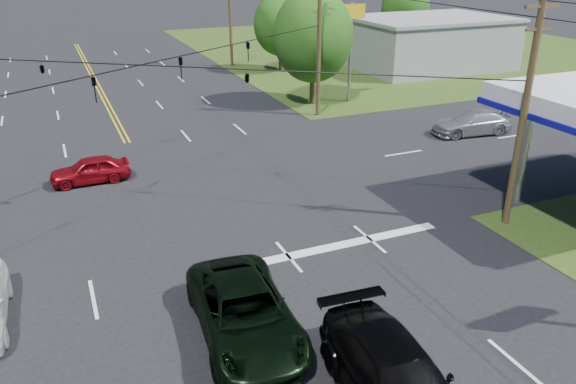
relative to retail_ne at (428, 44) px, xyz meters
name	(u,v)px	position (x,y,z in m)	size (l,w,h in m)	color
ground	(153,193)	(-30.00, -20.00, -2.20)	(280.00, 280.00, 0.00)	black
grass_ne	(400,46)	(5.00, 12.00, -2.20)	(46.00, 48.00, 0.03)	#2C4115
stop_bar	(324,249)	(-25.00, -28.00, -2.20)	(10.00, 0.50, 0.02)	silver
retail_ne	(428,44)	(0.00, 0.00, 0.00)	(14.00, 10.00, 4.40)	gray
pole_se	(525,109)	(-17.00, -29.00, 2.72)	(1.60, 0.28, 9.50)	#3B2C18
pole_ne	(319,42)	(-17.00, -11.00, 2.72)	(1.60, 0.28, 9.50)	#3B2C18
pole_right_far	(230,11)	(-17.00, 8.00, 2.97)	(1.60, 0.28, 10.00)	#3B2C18
span_wire_signals	(140,65)	(-30.00, -20.00, 3.80)	(26.00, 18.00, 1.13)	black
power_lines	(142,6)	(-30.00, -22.00, 6.40)	(26.04, 100.00, 0.64)	black
tree_right_a	(313,36)	(-16.00, -8.00, 2.67)	(5.70, 5.70, 8.18)	#3B2C18
tree_right_b	(281,24)	(-13.50, 4.00, 2.02)	(4.94, 4.94, 7.09)	#3B2C18
tree_far_r	(405,7)	(4.00, 10.00, 2.34)	(5.32, 5.32, 7.63)	#3B2C18
pickup_dkgreen	(245,312)	(-29.50, -31.73, -1.39)	(2.67, 5.80, 1.61)	black
suv_black	(397,380)	(-27.00, -35.91, -1.36)	(2.36, 5.81, 1.69)	black
sedan_red	(90,170)	(-32.53, -17.43, -1.56)	(1.52, 3.78, 1.29)	maroon
sedan_far	(471,123)	(-10.14, -18.56, -1.48)	(2.02, 4.98, 1.44)	#ADAEB2
polesign_ne	(351,28)	(-13.23, -8.52, 3.18)	(1.96, 0.39, 7.08)	#A5A5AA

